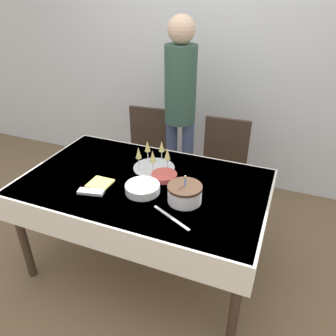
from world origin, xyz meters
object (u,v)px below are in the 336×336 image
object	(u,v)px
dining_chair_far_left	(147,154)
plate_stack_dessert	(164,176)
dining_chair_far_right	(222,168)
birthday_cake	(185,193)
plate_stack_main	(143,188)
person_standing	(180,98)
champagne_tray	(154,158)

from	to	relation	value
dining_chair_far_left	plate_stack_dessert	bearing A→B (deg)	-56.25
dining_chair_far_right	birthday_cake	size ratio (longest dim) A/B	4.36
plate_stack_main	person_standing	distance (m)	1.11
plate_stack_main	plate_stack_dessert	world-z (taller)	plate_stack_main
birthday_cake	plate_stack_dessert	distance (m)	0.31
dining_chair_far_right	plate_stack_main	world-z (taller)	dining_chair_far_right
dining_chair_far_left	plate_stack_main	bearing A→B (deg)	-65.77
plate_stack_main	person_standing	size ratio (longest dim) A/B	0.13
champagne_tray	plate_stack_main	world-z (taller)	champagne_tray
dining_chair_far_left	person_standing	bearing A→B (deg)	21.27
dining_chair_far_right	birthday_cake	distance (m)	1.00
dining_chair_far_left	champagne_tray	bearing A→B (deg)	-59.88
birthday_cake	person_standing	xyz separation A→B (m)	(-0.42, 1.06, 0.24)
plate_stack_dessert	person_standing	xyz separation A→B (m)	(-0.20, 0.86, 0.28)
champagne_tray	birthday_cake	bearing A→B (deg)	-42.04
birthday_cake	plate_stack_dessert	bearing A→B (deg)	137.09
person_standing	plate_stack_dessert	bearing A→B (deg)	-76.88
champagne_tray	dining_chair_far_left	bearing A→B (deg)	120.12
dining_chair_far_right	champagne_tray	distance (m)	0.81
birthday_cake	plate_stack_dessert	xyz separation A→B (m)	(-0.22, 0.21, -0.04)
plate_stack_dessert	person_standing	distance (m)	0.92
dining_chair_far_right	champagne_tray	size ratio (longest dim) A/B	3.08
dining_chair_far_left	plate_stack_dessert	world-z (taller)	dining_chair_far_left
plate_stack_main	champagne_tray	bearing A→B (deg)	101.14
dining_chair_far_left	dining_chair_far_right	bearing A→B (deg)	0.01
dining_chair_far_left	plate_stack_dessert	distance (m)	0.93
dining_chair_far_left	champagne_tray	size ratio (longest dim) A/B	3.08
champagne_tray	plate_stack_dessert	size ratio (longest dim) A/B	1.69
birthday_cake	plate_stack_dessert	size ratio (longest dim) A/B	1.20
dining_chair_far_left	plate_stack_main	distance (m)	1.09
dining_chair_far_right	person_standing	world-z (taller)	person_standing
plate_stack_dessert	plate_stack_main	bearing A→B (deg)	-106.82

